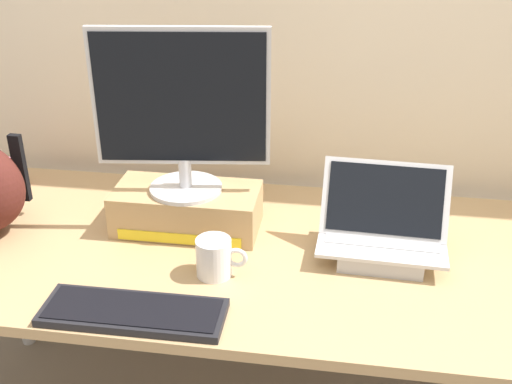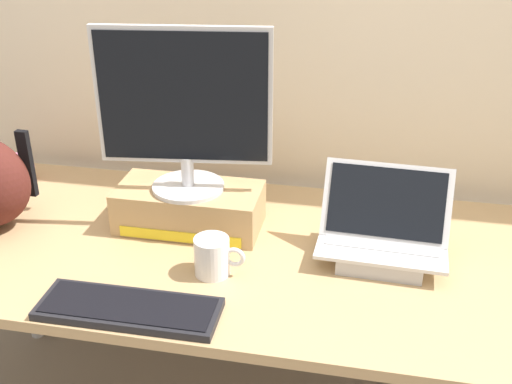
% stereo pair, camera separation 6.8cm
% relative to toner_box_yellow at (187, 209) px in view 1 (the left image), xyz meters
% --- Properties ---
extents(back_wall, '(7.00, 0.10, 2.60)m').
position_rel_toner_box_yellow_xyz_m(back_wall, '(0.22, 0.42, 0.50)').
color(back_wall, beige).
rests_on(back_wall, ground).
extents(desk, '(2.06, 0.83, 0.74)m').
position_rel_toner_box_yellow_xyz_m(desk, '(0.22, -0.09, -0.12)').
color(desk, tan).
rests_on(desk, ground).
extents(toner_box_yellow, '(0.42, 0.20, 0.12)m').
position_rel_toner_box_yellow_xyz_m(toner_box_yellow, '(0.00, 0.00, 0.00)').
color(toner_box_yellow, tan).
rests_on(toner_box_yellow, desk).
extents(desktop_monitor, '(0.48, 0.21, 0.46)m').
position_rel_toner_box_yellow_xyz_m(desktop_monitor, '(0.00, -0.00, 0.30)').
color(desktop_monitor, silver).
rests_on(desktop_monitor, toner_box_yellow).
extents(open_laptop, '(0.35, 0.23, 0.24)m').
position_rel_toner_box_yellow_xyz_m(open_laptop, '(0.56, -0.07, -0.01)').
color(open_laptop, '#ADADB2').
rests_on(open_laptop, desk).
extents(external_keyboard, '(0.44, 0.15, 0.02)m').
position_rel_toner_box_yellow_xyz_m(external_keyboard, '(-0.02, -0.42, -0.05)').
color(external_keyboard, black).
rests_on(external_keyboard, desk).
extents(coffee_mug, '(0.13, 0.09, 0.10)m').
position_rel_toner_box_yellow_xyz_m(coffee_mug, '(0.13, -0.23, -0.01)').
color(coffee_mug, silver).
rests_on(coffee_mug, desk).
extents(plush_toy, '(0.10, 0.10, 0.10)m').
position_rel_toner_box_yellow_xyz_m(plush_toy, '(-0.65, 0.17, -0.01)').
color(plush_toy, '#CC7099').
rests_on(plush_toy, desk).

